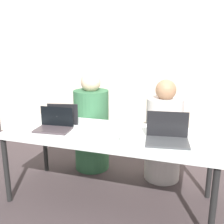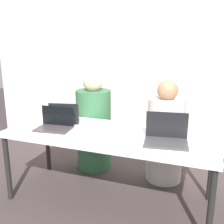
% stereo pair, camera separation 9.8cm
% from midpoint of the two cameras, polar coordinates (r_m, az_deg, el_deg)
% --- Properties ---
extents(ground_plane, '(12.00, 12.00, 0.00)m').
position_cam_midpoint_polar(ground_plane, '(2.77, 0.47, -18.37)').
color(ground_plane, '#3A3032').
extents(back_wall, '(5.11, 0.10, 2.61)m').
position_cam_midpoint_polar(back_wall, '(3.77, 8.47, 11.36)').
color(back_wall, beige).
rests_on(back_wall, ground).
extents(desk, '(1.97, 0.78, 0.70)m').
position_cam_midpoint_polar(desk, '(2.48, 0.50, -5.68)').
color(desk, silver).
rests_on(desk, ground).
extents(person_on_left, '(0.47, 0.47, 1.20)m').
position_cam_midpoint_polar(person_on_left, '(3.20, -3.12, -3.22)').
color(person_on_left, '#30603E').
rests_on(person_on_left, ground).
extents(person_on_right, '(0.40, 0.40, 1.14)m').
position_cam_midpoint_polar(person_on_right, '(2.98, 12.42, -5.35)').
color(person_on_right, '#B5ADAA').
rests_on(person_on_right, ground).
extents(laptop_front_right, '(0.39, 0.31, 0.24)m').
position_cam_midpoint_polar(laptop_front_right, '(2.26, 12.93, -5.24)').
color(laptop_front_right, '#383A3C').
rests_on(laptop_front_right, desk).
extents(laptop_front_left, '(0.35, 0.26, 0.21)m').
position_cam_midpoint_polar(laptop_front_left, '(2.60, -11.28, -2.65)').
color(laptop_front_left, '#3C3337').
rests_on(laptop_front_left, desk).
extents(laptop_back_left, '(0.36, 0.30, 0.23)m').
position_cam_midpoint_polar(laptop_back_left, '(2.77, -8.94, -1.43)').
color(laptop_back_left, silver).
rests_on(laptop_back_left, desk).
extents(water_glass_center, '(0.06, 0.06, 0.11)m').
position_cam_midpoint_polar(water_glass_center, '(2.26, -1.14, -5.02)').
color(water_glass_center, silver).
rests_on(water_glass_center, desk).
extents(water_glass_right, '(0.06, 0.06, 0.12)m').
position_cam_midpoint_polar(water_glass_right, '(2.18, 3.43, -5.62)').
color(water_glass_right, white).
rests_on(water_glass_right, desk).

